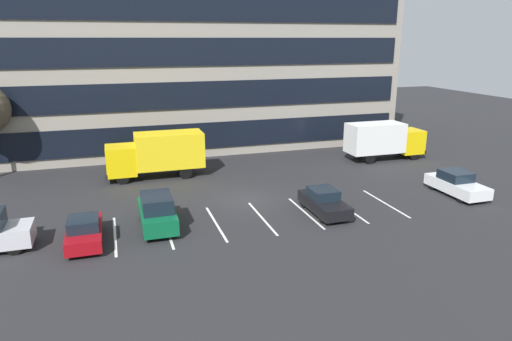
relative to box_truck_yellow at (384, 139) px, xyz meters
The scene contains 9 objects.
ground_plane 15.94m from the box_truck_yellow, 155.91° to the right, with size 120.00×120.00×0.00m, color #262628.
office_building 19.81m from the box_truck_yellow, 141.52° to the left, with size 38.39×12.12×18.00m.
lot_markings 17.61m from the box_truck_yellow, 145.62° to the right, with size 16.94×5.40×0.01m.
box_truck_yellow is the anchor object (origin of this frame).
box_truck_yellow_all 19.42m from the box_truck_yellow, behind, with size 7.35×2.43×3.41m.
suv_forest 22.63m from the box_truck_yellow, 155.14° to the right, with size 1.85×4.37×1.98m.
sedan_white 9.89m from the box_truck_yellow, 92.94° to the right, with size 1.89×4.50×1.61m.
sedan_black 14.78m from the box_truck_yellow, 136.04° to the right, with size 1.76×4.20×1.50m.
sedan_maroon 26.51m from the box_truck_yellow, 156.73° to the right, with size 1.73×4.14×1.48m.
Camera 1 is at (-8.07, -27.64, 10.27)m, focal length 32.34 mm.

